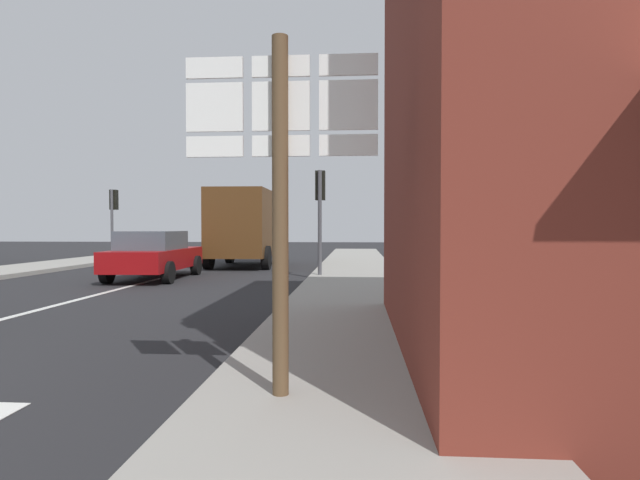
% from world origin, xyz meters
% --- Properties ---
extents(ground_plane, '(80.00, 80.00, 0.00)m').
position_xyz_m(ground_plane, '(0.00, 10.00, 0.00)').
color(ground_plane, '#232326').
extents(sidewalk_right, '(2.74, 44.00, 0.14)m').
position_xyz_m(sidewalk_right, '(6.01, 8.00, 0.07)').
color(sidewalk_right, gray).
rests_on(sidewalk_right, ground).
extents(lane_centre_stripe, '(0.16, 12.00, 0.01)m').
position_xyz_m(lane_centre_stripe, '(0.00, 6.00, 0.01)').
color(lane_centre_stripe, silver).
rests_on(lane_centre_stripe, ground).
extents(sedan_far, '(2.07, 4.25, 1.47)m').
position_xyz_m(sedan_far, '(-0.11, 10.77, 0.76)').
color(sedan_far, maroon).
rests_on(sedan_far, ground).
extents(delivery_truck, '(2.55, 5.03, 3.05)m').
position_xyz_m(delivery_truck, '(1.56, 15.88, 1.65)').
color(delivery_truck, '#4C2D14').
rests_on(delivery_truck, ground).
extents(route_sign_post, '(1.66, 0.14, 3.20)m').
position_xyz_m(route_sign_post, '(5.40, 0.13, 2.00)').
color(route_sign_post, brown).
rests_on(route_sign_post, ground).
extents(traffic_light_near_right, '(0.30, 0.49, 3.32)m').
position_xyz_m(traffic_light_near_right, '(4.94, 11.24, 2.46)').
color(traffic_light_near_right, '#47474C').
rests_on(traffic_light_near_right, ground).
extents(traffic_light_far_left, '(0.30, 0.49, 3.29)m').
position_xyz_m(traffic_light_far_left, '(-4.94, 17.86, 2.44)').
color(traffic_light_far_left, '#47474C').
rests_on(traffic_light_far_left, ground).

